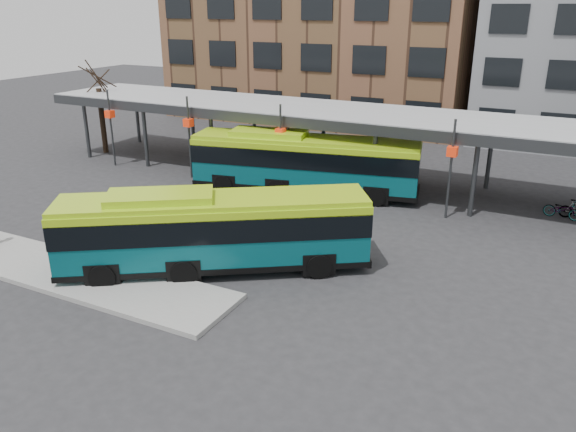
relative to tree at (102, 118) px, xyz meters
The scene contains 6 objects.
ground 21.77m from the tree, 33.69° to the right, with size 120.00×120.00×0.00m, color #28282B.
boarding_island 19.67m from the tree, 50.19° to the right, with size 14.00×3.00×0.18m, color gray.
canopy 18.03m from the tree, ahead, with size 40.00×6.53×4.80m.
tree is the anchor object (origin of this frame).
bus_front 21.03m from the tree, 35.03° to the right, with size 11.08×8.46×3.21m.
bus_rear 16.29m from the tree, ahead, with size 12.41×5.03×3.35m.
Camera 1 is at (10.67, -16.38, 9.66)m, focal length 35.00 mm.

